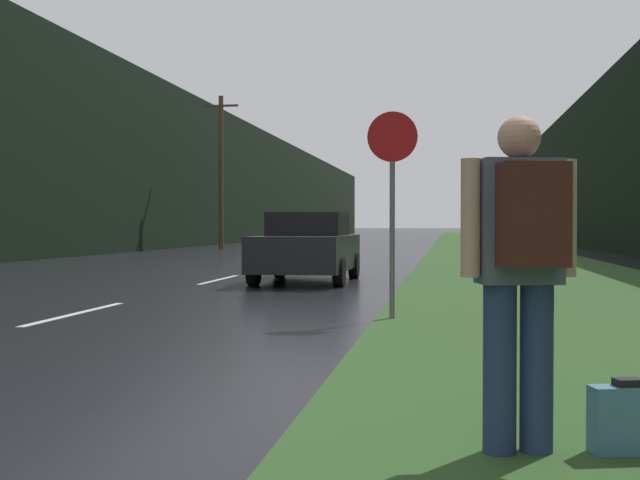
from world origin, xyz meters
The scene contains 11 objects.
grass_verge centered at (7.17, 40.00, 0.01)m, with size 6.00×240.00×0.02m, color #2D5123.
lane_stripe_b centered at (0.00, 8.36, 0.00)m, with size 0.12×3.00×0.01m, color silver.
lane_stripe_c centered at (0.00, 15.36, 0.00)m, with size 0.12×3.00×0.01m, color silver.
lane_stripe_d centered at (0.00, 22.36, 0.00)m, with size 0.12×3.00×0.01m, color silver.
treeline_far_side centered at (-10.17, 50.00, 4.31)m, with size 2.00×140.00×8.62m, color black.
treeline_near_side centered at (13.17, 50.00, 4.11)m, with size 2.00×140.00×8.22m, color black.
utility_pole_far centered at (-6.44, 37.74, 4.05)m, with size 1.80×0.24×7.85m.
stop_sign centered at (4.39, 8.33, 1.65)m, with size 0.65×0.07×2.71m.
hitchhiker_with_backpack centered at (5.50, 2.26, 1.04)m, with size 0.61×0.50×1.82m.
suitcase centered at (6.07, 2.36, 0.20)m, with size 0.43×0.24×0.42m.
car_passing_near centered at (2.09, 15.02, 0.75)m, with size 1.95×4.08×1.50m.
Camera 1 is at (5.12, -2.09, 1.24)m, focal length 45.00 mm.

